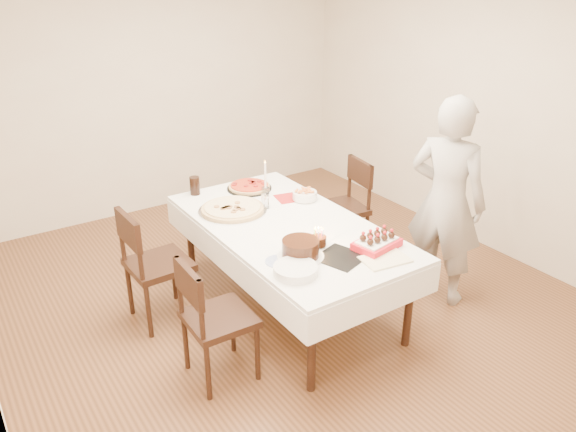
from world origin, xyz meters
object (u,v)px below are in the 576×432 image
pizza_white (233,209)px  birthday_cake (319,237)px  chair_right_savory (341,209)px  cola_glass (195,186)px  chair_left_dessert (219,319)px  chair_left_savory (159,264)px  strawberry_box (377,243)px  person (446,202)px  pasta_bowl (305,195)px  taper_candle (265,177)px  dining_table (288,266)px  pizza_pepperoni (249,187)px  layer_cake (301,249)px

pizza_white → birthday_cake: size_ratio=4.34×
chair_right_savory → cola_glass: 1.42m
chair_left_dessert → cola_glass: bearing=-108.5°
chair_left_savory → strawberry_box: chair_left_savory is taller
person → strawberry_box: person is taller
pasta_bowl → cola_glass: cola_glass is taller
taper_candle → cola_glass: size_ratio=1.94×
cola_glass → pasta_bowl: bearing=-41.1°
person → pizza_white: 1.74m
taper_candle → strawberry_box: size_ratio=0.94×
dining_table → cola_glass: cola_glass is taller
pizza_white → person: bearing=-36.9°
strawberry_box → taper_candle: bearing=95.5°
cola_glass → chair_right_savory: bearing=-20.4°
chair_right_savory → pizza_pepperoni: chair_right_savory is taller
cola_glass → taper_candle: bearing=-32.5°
dining_table → chair_left_dessert: 0.98m
pasta_bowl → layer_cake: (-0.62, -0.83, 0.02)m
chair_right_savory → layer_cake: 1.57m
taper_candle → birthday_cake: 1.10m
chair_left_savory → person: (2.09, -0.99, 0.39)m
pizza_white → cola_glass: cola_glass is taller
pizza_pepperoni → pasta_bowl: size_ratio=1.92×
birthday_cake → strawberry_box: bearing=-37.4°
person → pizza_pepperoni: (-1.03, 1.40, -0.10)m
pizza_pepperoni → layer_cake: 1.36m
pizza_pepperoni → birthday_cake: 1.26m
cola_glass → layer_cake: size_ratio=0.49×
chair_right_savory → cola_glass: chair_right_savory is taller
chair_right_savory → cola_glass: size_ratio=5.78×
pizza_white → chair_left_dessert: bearing=-123.8°
pizza_white → pasta_bowl: pasta_bowl is taller
layer_cake → strawberry_box: size_ratio=0.99×
chair_right_savory → pizza_white: (-1.18, -0.03, 0.30)m
birthday_cake → strawberry_box: size_ratio=0.39×
chair_right_savory → dining_table: bearing=-143.6°
person → chair_left_savory: bearing=43.7°
taper_candle → dining_table: bearing=-106.3°
chair_left_dessert → layer_cake: chair_left_dessert is taller
chair_right_savory → cola_glass: bearing=167.9°
cola_glass → pizza_pepperoni: bearing=-18.7°
chair_left_dessert → pizza_white: chair_left_dessert is taller
dining_table → pasta_bowl: size_ratio=10.10×
chair_left_dessert → pizza_white: 1.16m
pizza_pepperoni → taper_candle: size_ratio=1.28×
dining_table → chair_left_savory: 1.03m
person → pizza_pepperoni: 1.74m
chair_left_savory → cola_glass: size_ratio=5.96×
chair_left_savory → pizza_pepperoni: chair_left_savory is taller
person → layer_cake: (-1.37, 0.08, -0.06)m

